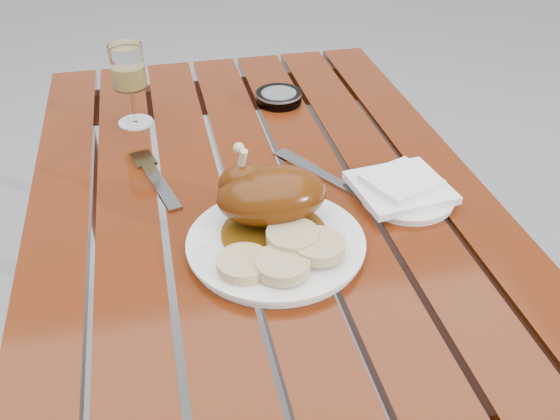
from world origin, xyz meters
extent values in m
cube|color=maroon|center=(0.00, 0.00, 0.38)|extent=(0.80, 1.20, 0.75)
cylinder|color=white|center=(-0.01, -0.20, 0.76)|extent=(0.35, 0.35, 0.02)
cylinder|color=#5B370A|center=(-0.01, -0.18, 0.77)|extent=(0.17, 0.17, 0.00)
ellipsoid|color=#642C07|center=(0.00, -0.15, 0.82)|extent=(0.18, 0.12, 0.09)
ellipsoid|color=#642C07|center=(-0.04, -0.12, 0.83)|extent=(0.08, 0.06, 0.07)
cylinder|color=#C6B28C|center=(-0.05, -0.12, 0.85)|extent=(0.02, 0.04, 0.09)
cylinder|color=tan|center=(-0.07, -0.26, 0.78)|extent=(0.08, 0.08, 0.02)
cylinder|color=tan|center=(-0.01, -0.27, 0.78)|extent=(0.08, 0.08, 0.02)
cylinder|color=tan|center=(0.05, -0.25, 0.79)|extent=(0.08, 0.08, 0.02)
cylinder|color=tan|center=(0.01, -0.22, 0.79)|extent=(0.08, 0.08, 0.02)
cylinder|color=#CFB75E|center=(-0.21, 0.28, 0.84)|extent=(0.07, 0.07, 0.17)
cylinder|color=white|center=(0.25, -0.11, 0.76)|extent=(0.20, 0.20, 0.01)
cube|color=white|center=(0.24, -0.10, 0.77)|extent=(0.17, 0.16, 0.01)
cylinder|color=#B2B7BC|center=(0.11, 0.31, 0.76)|extent=(0.13, 0.13, 0.03)
cube|color=gray|center=(-0.18, 0.03, 0.75)|extent=(0.07, 0.20, 0.01)
cube|color=gray|center=(0.14, -0.03, 0.75)|extent=(0.13, 0.20, 0.01)
camera|label=1|loc=(-0.17, -0.94, 1.36)|focal=40.00mm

